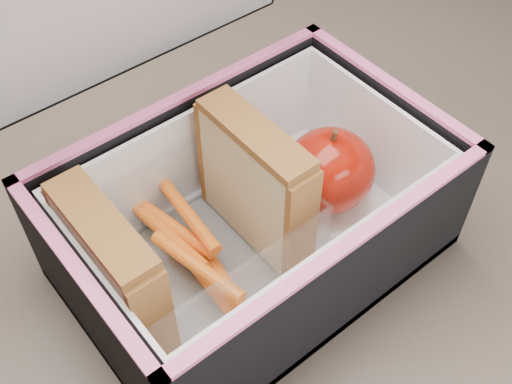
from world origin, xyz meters
The scene contains 8 objects.
kitchen_table centered at (0.00, 0.00, 0.66)m, with size 1.20×0.80×0.75m.
lunch_bag centered at (-0.01, -0.04, 0.81)m, with size 0.28×0.25×0.28m.
plastic_tub centered at (-0.06, -0.03, 0.80)m, with size 0.17×0.12×0.07m, color white, non-canonical shape.
sandwich_left centered at (-0.12, -0.03, 0.82)m, with size 0.03×0.10×0.11m.
sandwich_right centered at (0.00, -0.03, 0.82)m, with size 0.03×0.10×0.11m.
carrot_sticks centered at (-0.05, -0.03, 0.78)m, with size 0.05×0.15×0.03m.
paper_napkin centered at (0.07, -0.05, 0.77)m, with size 0.07×0.08×0.01m, color white.
red_apple centered at (0.07, -0.05, 0.80)m, with size 0.08×0.08×0.08m.
Camera 1 is at (-0.20, -0.28, 1.18)m, focal length 45.00 mm.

